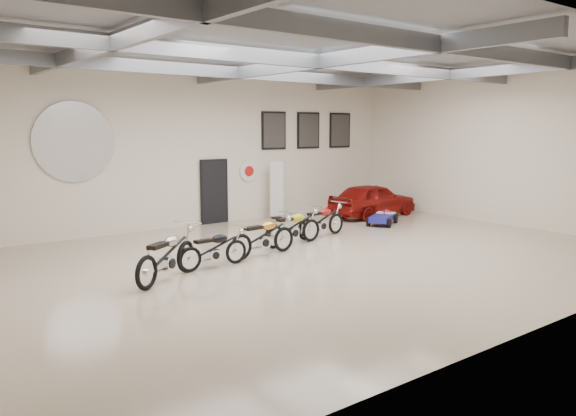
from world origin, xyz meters
TOP-DOWN VIEW (x-y plane):
  - floor at (0.00, 0.00)m, footprint 16.00×12.00m
  - ceiling at (0.00, 0.00)m, footprint 16.00×12.00m
  - back_wall at (0.00, 6.00)m, footprint 16.00×0.02m
  - right_wall at (8.00, 0.00)m, footprint 0.02×12.00m
  - ceiling_beams at (0.00, 0.00)m, footprint 15.80×11.80m
  - door at (0.50, 5.95)m, footprint 0.92×0.08m
  - logo_plaque at (-4.00, 5.95)m, footprint 2.30×0.06m
  - poster_left at (3.00, 5.96)m, footprint 1.05×0.08m
  - poster_mid at (4.60, 5.96)m, footprint 1.05×0.08m
  - poster_right at (6.20, 5.96)m, footprint 1.05×0.08m
  - oil_sign at (1.90, 5.95)m, footprint 0.72×0.10m
  - banner_stand at (2.78, 5.50)m, footprint 0.55×0.27m
  - motorcycle_silver at (-3.92, 0.26)m, footprint 2.20×1.75m
  - motorcycle_black at (-2.59, 0.61)m, footprint 1.80×0.64m
  - motorcycle_gold at (-1.00, 0.93)m, footprint 2.06×0.83m
  - motorcycle_yellow at (0.42, 1.52)m, footprint 2.03×0.78m
  - motorcycle_red at (1.79, 1.93)m, footprint 2.00×0.86m
  - go_kart at (4.91, 2.35)m, footprint 1.87×1.50m
  - vintage_car at (5.80, 3.73)m, footprint 1.60×3.65m

SIDE VIEW (x-z plane):
  - floor at x=0.00m, z-range -0.01..0.01m
  - go_kart at x=4.91m, z-range 0.00..0.62m
  - motorcycle_black at x=-2.59m, z-range 0.00..0.92m
  - motorcycle_red at x=1.79m, z-range 0.00..1.00m
  - motorcycle_yellow at x=0.42m, z-range 0.00..1.03m
  - motorcycle_gold at x=-1.00m, z-range 0.00..1.05m
  - motorcycle_silver at x=-3.92m, z-range 0.00..1.14m
  - vintage_car at x=5.80m, z-range 0.00..1.22m
  - banner_stand at x=2.78m, z-range 0.00..1.97m
  - door at x=0.50m, z-range 0.00..2.10m
  - oil_sign at x=1.90m, z-range 1.34..2.06m
  - back_wall at x=0.00m, z-range 0.00..5.00m
  - right_wall at x=8.00m, z-range 0.00..5.00m
  - logo_plaque at x=-4.00m, z-range 2.22..3.38m
  - poster_left at x=3.00m, z-range 2.42..3.78m
  - poster_mid at x=4.60m, z-range 2.42..3.78m
  - poster_right at x=6.20m, z-range 2.42..3.78m
  - ceiling_beams at x=0.00m, z-range 4.59..4.91m
  - ceiling at x=0.00m, z-range 5.00..5.00m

